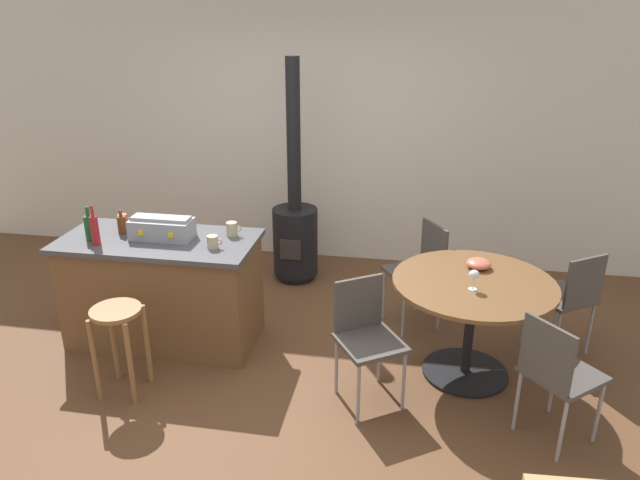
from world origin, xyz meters
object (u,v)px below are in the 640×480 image
Objects in this scene: dining_table at (472,303)px; toolbox at (162,228)px; folding_chair_right at (366,332)px; wine_glass at (474,275)px; kitchen_island at (163,290)px; bottle_0 at (90,227)px; wood_stove at (295,228)px; cup_2 at (123,221)px; cup_1 at (232,229)px; folding_chair_near at (556,371)px; folding_chair_far at (569,295)px; folding_chair_left at (420,266)px; bottle_1 at (95,230)px; cup_0 at (213,242)px; serving_bowl at (479,264)px; wooden_stool at (118,331)px; bottle_2 at (122,224)px.

toolbox is at bearing 177.37° from dining_table.
wine_glass is at bearing 20.01° from folding_chair_right.
bottle_0 is at bearing -167.59° from kitchen_island.
cup_2 is at bearing -135.98° from wood_stove.
wood_stove reaches higher than toolbox.
folding_chair_near is at bearing -21.34° from cup_1.
folding_chair_left is at bearing 165.47° from folding_chair_far.
dining_table is 2.82m from bottle_1.
cup_0 is (-1.53, -0.73, 0.40)m from folding_chair_left.
dining_table is at bearing -100.18° from serving_bowl.
cup_2 is at bearing 179.05° from serving_bowl.
dining_table is at bearing -41.53° from wood_stove.
dining_table is at bearing -5.82° from cup_2.
bottle_1 is at bearing 172.20° from folding_chair_right.
wooden_stool is at bearing -111.29° from wood_stove.
cup_1 reaches higher than wooden_stool.
cup_1 is (0.95, 0.36, -0.06)m from bottle_1.
folding_chair_far is 2.64m from cup_1.
folding_chair_near reaches higher than folding_chair_right.
wine_glass is at bearing 133.47° from folding_chair_near.
kitchen_island is 4.94× the size of bottle_1.
bottle_2 reaches higher than dining_table.
cup_2 is (-0.93, 0.03, 0.00)m from cup_1.
toolbox is at bearing 164.95° from cup_0.
dining_table is 3.71× the size of bottle_1.
folding_chair_left is 2.12m from toolbox.
folding_chair_near is 2.79× the size of bottle_1.
folding_chair_far reaches higher than folding_chair_right.
wine_glass is at bearing -2.27° from bottle_0.
bottle_1 reaches higher than folding_chair_right.
cup_0 is 0.27m from cup_1.
wood_stove is 1.74m from bottle_2.
cup_2 reaches higher than dining_table.
cup_0 is (-1.90, -0.01, 0.34)m from dining_table.
cup_0 is at bearing -15.05° from toolbox.
bottle_2 is at bearing 168.35° from cup_0.
cup_1 is 0.84× the size of wine_glass.
wine_glass is (0.35, -0.85, 0.34)m from folding_chair_left.
dining_table is at bearing 81.05° from wine_glass.
bottle_0 is at bearing -163.61° from folding_chair_left.
wine_glass reaches higher than folding_chair_near.
kitchen_island is 7.91× the size of bottle_2.
folding_chair_near reaches higher than serving_bowl.
wood_stove is at bearing 144.29° from serving_bowl.
bottle_0 is 0.24m from bottle_2.
folding_chair_far is at bearing 2.32° from cup_2.
bottle_0 is (-3.63, -0.45, 0.48)m from folding_chair_far.
cup_2 is at bearing 112.34° from wooden_stool.
folding_chair_right reaches higher than dining_table.
cup_1 is at bearing -176.25° from folding_chair_far.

